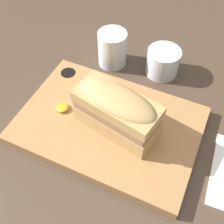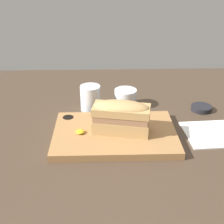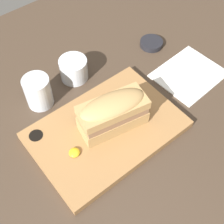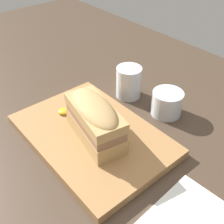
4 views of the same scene
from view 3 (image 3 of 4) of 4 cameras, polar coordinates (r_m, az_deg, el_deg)
The scene contains 8 objects.
dining_table at distance 81.01cm, azimuth -2.47°, elevation -5.92°, with size 199.57×126.57×2.00cm.
serving_board at distance 80.76cm, azimuth -1.11°, elevation -3.31°, with size 37.73×25.68×2.25cm.
sandwich at distance 75.95cm, azimuth 0.15°, elevation -0.01°, with size 18.10×10.54×10.09cm.
mustard_dollop at distance 76.05cm, azimuth -6.94°, elevation -7.31°, with size 2.72×2.72×1.09cm.
water_glass at distance 86.78cm, azimuth -13.28°, elevation 3.39°, with size 7.25×7.25×9.07cm.
wine_glass at distance 92.21cm, azimuth -7.00°, elevation 7.66°, with size 8.15×8.15×6.64cm.
napkin at distance 96.98cm, azimuth 13.88°, elevation 6.69°, with size 20.23×17.32×0.40cm.
condiment_dish at distance 103.99cm, azimuth 7.22°, elevation 12.36°, with size 7.39×7.39×1.73cm.
Camera 3 is at (-23.04, -34.20, 70.73)cm, focal length 50.00 mm.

